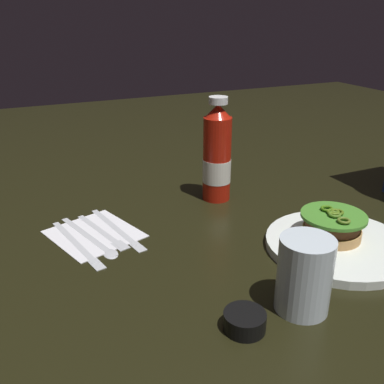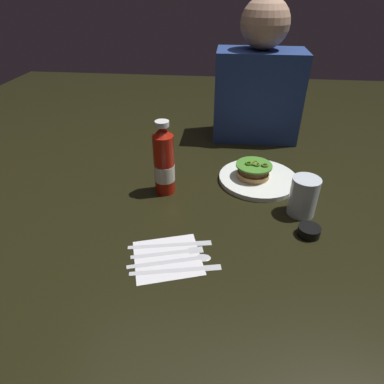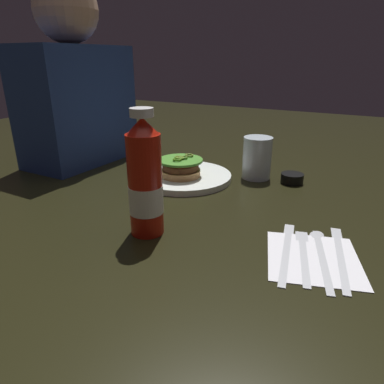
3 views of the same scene
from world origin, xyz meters
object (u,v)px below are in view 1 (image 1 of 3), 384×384
object	(u,v)px
burger_sandwich	(332,225)
steak_knife	(120,230)
water_glass	(304,275)
napkin	(94,234)
butter_knife	(79,245)
ketchup_bottle	(217,156)
fork_utensil	(105,233)
spoon_utensil	(95,240)
dinner_plate	(338,245)
condiment_cup	(245,321)

from	to	relation	value
burger_sandwich	steak_knife	world-z (taller)	burger_sandwich
water_glass	napkin	distance (m)	0.42
napkin	steak_knife	xyz separation A→B (m)	(0.01, 0.05, 0.00)
napkin	butter_knife	size ratio (longest dim) A/B	0.75
napkin	butter_knife	world-z (taller)	butter_knife
steak_knife	butter_knife	bearing A→B (deg)	-71.79
ketchup_bottle	fork_utensil	world-z (taller)	ketchup_bottle
burger_sandwich	ketchup_bottle	world-z (taller)	ketchup_bottle
burger_sandwich	spoon_utensil	bearing A→B (deg)	-115.25
ketchup_bottle	fork_utensil	size ratio (longest dim) A/B	1.32
butter_knife	spoon_utensil	distance (m)	0.03
spoon_utensil	water_glass	bearing A→B (deg)	36.03
dinner_plate	ketchup_bottle	xyz separation A→B (m)	(-0.30, -0.10, 0.09)
water_glass	condiment_cup	distance (m)	0.11
burger_sandwich	steak_knife	distance (m)	0.40
dinner_plate	fork_utensil	size ratio (longest dim) A/B	1.46
dinner_plate	steak_knife	bearing A→B (deg)	-123.25
water_glass	spoon_utensil	xyz separation A→B (m)	(-0.32, -0.23, -0.05)
water_glass	butter_knife	world-z (taller)	water_glass
spoon_utensil	ketchup_bottle	bearing A→B (deg)	107.02
burger_sandwich	dinner_plate	bearing A→B (deg)	5.23
dinner_plate	water_glass	distance (m)	0.21
steak_knife	napkin	bearing A→B (deg)	-104.73
butter_knife	fork_utensil	distance (m)	0.06
water_glass	condiment_cup	size ratio (longest dim) A/B	1.93
condiment_cup	burger_sandwich	bearing A→B (deg)	117.05
burger_sandwich	butter_knife	distance (m)	0.46
condiment_cup	fork_utensil	xyz separation A→B (m)	(-0.34, -0.11, -0.01)
napkin	condiment_cup	bearing A→B (deg)	19.56
dinner_plate	ketchup_bottle	bearing A→B (deg)	-162.09
ketchup_bottle	spoon_utensil	xyz separation A→B (m)	(0.09, -0.30, -0.10)
dinner_plate	napkin	xyz separation A→B (m)	(-0.24, -0.39, -0.01)
ketchup_bottle	steak_knife	world-z (taller)	ketchup_bottle
ketchup_bottle	steak_knife	xyz separation A→B (m)	(0.07, -0.25, -0.10)
dinner_plate	napkin	distance (m)	0.46
dinner_plate	butter_knife	xyz separation A→B (m)	(-0.20, -0.43, -0.00)
water_glass	butter_knife	bearing A→B (deg)	-139.90
ketchup_bottle	condiment_cup	distance (m)	0.45
condiment_cup	napkin	size ratio (longest dim) A/B	0.37
condiment_cup	fork_utensil	size ratio (longest dim) A/B	0.33
fork_utensil	dinner_plate	bearing A→B (deg)	58.88
dinner_plate	water_glass	world-z (taller)	water_glass
ketchup_bottle	condiment_cup	bearing A→B (deg)	-22.32
napkin	spoon_utensil	xyz separation A→B (m)	(0.03, -0.01, 0.00)
water_glass	napkin	size ratio (longest dim) A/B	0.72
butter_knife	spoon_utensil	size ratio (longest dim) A/B	1.08
butter_knife	condiment_cup	bearing A→B (deg)	27.27
burger_sandwich	fork_utensil	world-z (taller)	burger_sandwich
condiment_cup	napkin	bearing A→B (deg)	-160.44
spoon_utensil	steak_knife	distance (m)	0.06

